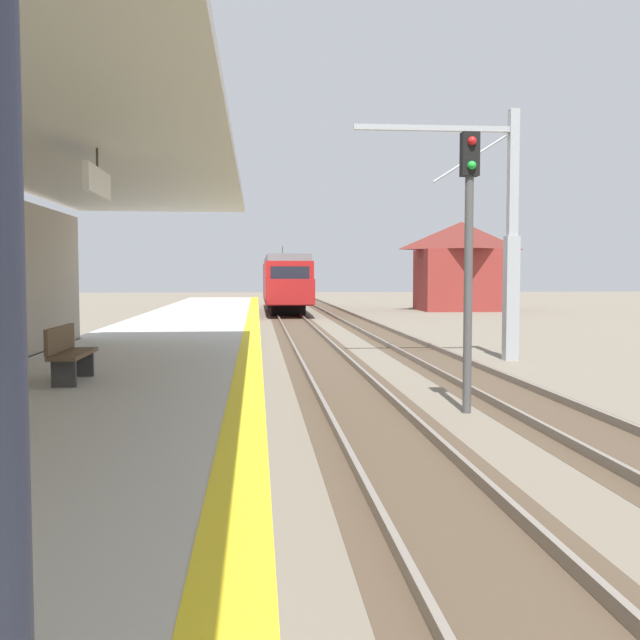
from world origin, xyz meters
TOP-DOWN VIEW (x-y plane):
  - station_platform at (-2.50, 16.00)m, footprint 5.00×80.00m
  - track_pair_nearest_platform at (1.90, 20.00)m, footprint 2.34×120.00m
  - track_pair_middle at (5.30, 20.00)m, footprint 2.34×120.00m
  - approaching_train at (1.90, 53.52)m, footprint 2.93×19.60m
  - rail_signal_post at (3.82, 14.05)m, footprint 0.32×0.34m
  - catenary_pylon_far_side at (7.25, 22.31)m, footprint 5.00×0.40m
  - platform_bench at (-3.06, 12.51)m, footprint 0.45×1.60m
  - distant_trackside_house at (14.64, 53.10)m, footprint 6.60×5.28m

SIDE VIEW (x-z plane):
  - track_pair_nearest_platform at x=1.90m, z-range -0.03..0.13m
  - track_pair_middle at x=5.30m, z-range -0.03..0.13m
  - station_platform at x=-2.50m, z-range 0.00..0.90m
  - platform_bench at x=-3.06m, z-range 0.93..1.81m
  - approaching_train at x=1.90m, z-range -0.20..4.56m
  - rail_signal_post at x=3.82m, z-range 0.59..5.79m
  - distant_trackside_house at x=14.64m, z-range 0.14..6.54m
  - catenary_pylon_far_side at x=7.25m, z-range -0.15..7.35m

